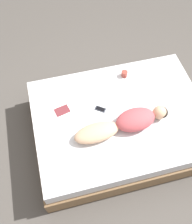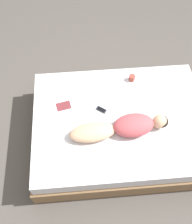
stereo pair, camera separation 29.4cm
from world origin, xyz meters
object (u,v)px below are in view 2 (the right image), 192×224
(coffee_mug, at_px, (132,78))
(cell_phone, at_px, (101,110))
(person, at_px, (123,127))
(open_magazine, at_px, (62,100))

(coffee_mug, relative_size, cell_phone, 0.80)
(coffee_mug, bearing_deg, person, -16.87)
(open_magazine, height_order, coffee_mug, coffee_mug)
(cell_phone, bearing_deg, person, 71.74)
(open_magazine, relative_size, cell_phone, 3.02)
(open_magazine, bearing_deg, coffee_mug, 92.88)
(person, bearing_deg, open_magazine, -129.75)
(coffee_mug, xyz_separation_m, cell_phone, (0.47, -0.47, -0.04))
(coffee_mug, height_order, cell_phone, coffee_mug)
(person, distance_m, cell_phone, 0.41)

